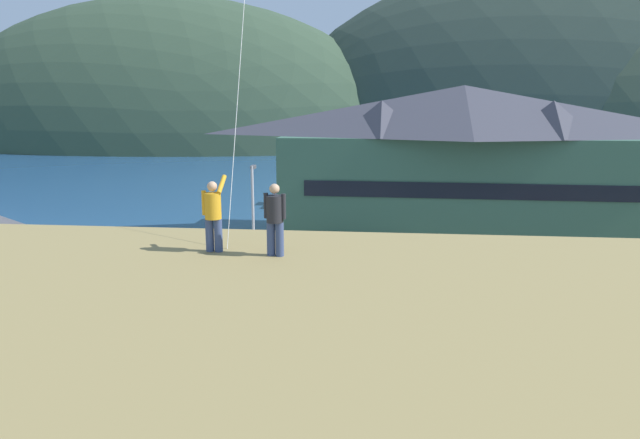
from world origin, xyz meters
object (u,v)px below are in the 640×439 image
Objects in this scene: moored_boat_wharfside at (286,197)px; moored_boat_outer_mooring at (353,195)px; parked_car_mid_row_center at (318,323)px; parked_car_front_row_end at (157,273)px; wharf_dock at (319,202)px; parked_car_mid_row_near at (627,281)px; parking_light_pole at (253,210)px; person_companion at (275,217)px; harbor_lodge at (461,159)px; person_kite_flyer at (213,213)px; parked_car_back_row_right at (469,330)px; parked_car_corner_spot at (347,280)px; parked_car_lone_by_shed at (456,285)px; parked_car_mid_row_far at (602,323)px.

moored_boat_outer_mooring is (6.69, 1.95, -0.00)m from moored_boat_wharfside.
parked_car_front_row_end is (-9.50, 6.18, 0.00)m from parked_car_mid_row_center.
parked_car_mid_row_center is (3.33, -33.21, 0.71)m from wharf_dock.
parking_light_pole is at bearing 170.96° from parked_car_mid_row_near.
parked_car_mid_row_near is at bearing 2.42° from parked_car_front_row_end.
moored_boat_outer_mooring is at bearing 90.00° from person_companion.
person_companion reaches higher than parking_light_pole.
parked_car_mid_row_center is 17.09m from parked_car_mid_row_near.
parked_car_front_row_end and parked_car_mid_row_near have the same top height.
moored_boat_outer_mooring reaches higher than parked_car_mid_row_center.
harbor_lodge is 1.88× the size of wharf_dock.
person_kite_flyer is (3.43, -19.75, 3.78)m from parking_light_pole.
parked_car_back_row_right is at bearing -141.29° from parked_car_mid_row_near.
parked_car_corner_spot is (-5.33, 6.21, 0.00)m from parked_car_back_row_right.
parked_car_front_row_end is at bearing 179.29° from parked_car_corner_spot.
moored_boat_wharfside is 1.06× the size of moored_boat_outer_mooring.
parked_car_lone_by_shed is 17.78m from person_companion.
harbor_lodge is 4.51× the size of moored_boat_outer_mooring.
parked_car_mid_row_near is (15.50, -28.29, 0.34)m from moored_boat_outer_mooring.
parked_car_front_row_end is 2.28× the size of person_kite_flyer.
parked_car_mid_row_center is at bearing -84.28° from wharf_dock.
parked_car_lone_by_shed is (-2.09, -14.88, -4.96)m from harbor_lodge.
harbor_lodge is 6.57× the size of parked_car_mid_row_near.
person_kite_flyer reaches higher than parked_car_mid_row_center.
parked_car_mid_row_center is (6.72, -33.58, 0.34)m from moored_boat_wharfside.
parked_car_lone_by_shed is 5.85m from parked_car_back_row_right.
parked_car_corner_spot is at bearing -117.89° from harbor_lodge.
harbor_lodge is at bearing 38.48° from parked_car_front_row_end.
moored_boat_wharfside is 23.35m from parking_light_pole.
parked_car_mid_row_center is 1.00× the size of parked_car_front_row_end.
person_companion is at bearing -123.91° from parked_car_back_row_right.
parked_car_lone_by_shed is 0.66× the size of parking_light_pole.
parked_car_lone_by_shed is at bearing 66.68° from person_companion.
parked_car_mid_row_center is (0.03, -35.53, 0.34)m from moored_boat_outer_mooring.
parked_car_back_row_right is (12.97, -33.74, 0.34)m from moored_boat_wharfside.
wharf_dock is at bearing 77.14° from parked_car_front_row_end.
parked_car_mid_row_center is 6.12m from parked_car_corner_spot.
moored_boat_wharfside is 34.45m from parked_car_mid_row_near.
parked_car_mid_row_far is (18.72, -32.36, 0.34)m from moored_boat_wharfside.
moored_boat_outer_mooring reaches higher than wharf_dock.
parked_car_front_row_end is 25.00m from parked_car_mid_row_near.
parked_car_mid_row_near is at bearing -9.04° from parking_light_pole.
parked_car_mid_row_near is at bearing -62.73° from harbor_lodge.
parked_car_corner_spot is at bearing 176.28° from parked_car_lone_by_shed.
parked_car_corner_spot is (7.64, -27.53, 0.34)m from moored_boat_wharfside.
parking_light_pole is (1.69, -23.08, 3.11)m from moored_boat_wharfside.
person_companion is at bearing -138.30° from parked_car_mid_row_far.
moored_boat_wharfside is 1.54× the size of parked_car_mid_row_near.
parked_car_mid_row_far is at bearing 37.61° from person_kite_flyer.
person_companion reaches higher than moored_boat_wharfside.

